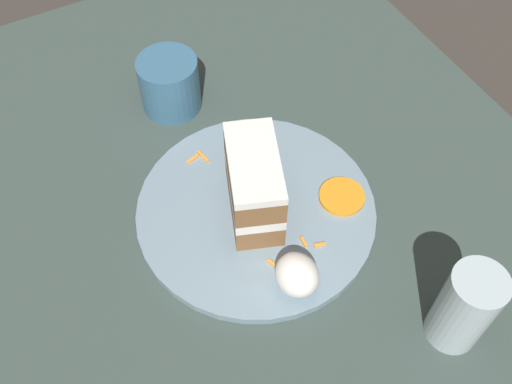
# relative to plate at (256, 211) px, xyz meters

# --- Properties ---
(ground_plane) EXTENTS (6.00, 6.00, 0.00)m
(ground_plane) POSITION_rel_plate_xyz_m (0.03, -0.01, -0.04)
(ground_plane) COLOR #38332D
(ground_plane) RESTS_ON ground
(dining_table) EXTENTS (0.99, 0.80, 0.04)m
(dining_table) POSITION_rel_plate_xyz_m (0.03, -0.01, -0.02)
(dining_table) COLOR #384742
(dining_table) RESTS_ON ground
(plate) EXTENTS (0.31, 0.31, 0.01)m
(plate) POSITION_rel_plate_xyz_m (0.00, 0.00, 0.00)
(plate) COLOR gray
(plate) RESTS_ON dining_table
(cake_slice) EXTENTS (0.14, 0.10, 0.10)m
(cake_slice) POSITION_rel_plate_xyz_m (0.00, 0.00, 0.06)
(cake_slice) COLOR brown
(cake_slice) RESTS_ON plate
(cream_dollop) EXTENTS (0.06, 0.05, 0.05)m
(cream_dollop) POSITION_rel_plate_xyz_m (-0.12, 0.01, 0.03)
(cream_dollop) COLOR white
(cream_dollop) RESTS_ON plate
(orange_garnish) EXTENTS (0.06, 0.06, 0.01)m
(orange_garnish) POSITION_rel_plate_xyz_m (-0.04, -0.11, 0.01)
(orange_garnish) COLOR orange
(orange_garnish) RESTS_ON plate
(carrot_shreds_scatter) EXTENTS (0.21, 0.10, 0.00)m
(carrot_shreds_scatter) POSITION_rel_plate_xyz_m (0.02, 0.01, 0.01)
(carrot_shreds_scatter) COLOR orange
(carrot_shreds_scatter) RESTS_ON plate
(drinking_glass) EXTENTS (0.06, 0.06, 0.12)m
(drinking_glass) POSITION_rel_plate_xyz_m (-0.25, -0.12, 0.05)
(drinking_glass) COLOR silver
(drinking_glass) RESTS_ON dining_table
(coffee_mug) EXTENTS (0.09, 0.09, 0.08)m
(coffee_mug) POSITION_rel_plate_xyz_m (0.23, 0.02, 0.04)
(coffee_mug) COLOR #386684
(coffee_mug) RESTS_ON dining_table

